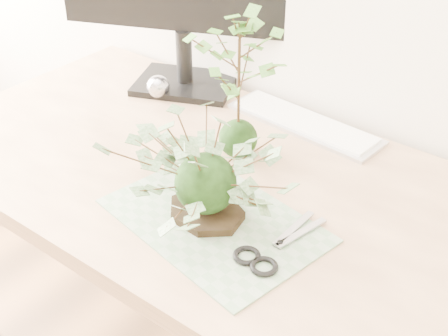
{
  "coord_description": "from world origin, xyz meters",
  "views": [
    {
      "loc": [
        0.58,
        0.4,
        1.46
      ],
      "look_at": [
        0.0,
        1.14,
        0.84
      ],
      "focal_mm": 50.0,
      "sensor_mm": 36.0,
      "label": 1
    }
  ],
  "objects_px": {
    "desk": "(262,230)",
    "ivy_kokedama": "(205,158)",
    "maple_kokedama": "(239,49)",
    "keyboard": "(304,123)"
  },
  "relations": [
    {
      "from": "ivy_kokedama",
      "to": "maple_kokedama",
      "type": "xyz_separation_m",
      "value": [
        -0.08,
        0.21,
        0.11
      ]
    },
    {
      "from": "desk",
      "to": "keyboard",
      "type": "relative_size",
      "value": 4.08
    },
    {
      "from": "ivy_kokedama",
      "to": "keyboard",
      "type": "bearing_deg",
      "value": 95.59
    },
    {
      "from": "desk",
      "to": "maple_kokedama",
      "type": "bearing_deg",
      "value": 145.93
    },
    {
      "from": "maple_kokedama",
      "to": "keyboard",
      "type": "xyz_separation_m",
      "value": [
        0.04,
        0.2,
        -0.24
      ]
    },
    {
      "from": "desk",
      "to": "ivy_kokedama",
      "type": "height_order",
      "value": "ivy_kokedama"
    },
    {
      "from": "ivy_kokedama",
      "to": "desk",
      "type": "bearing_deg",
      "value": 68.99
    },
    {
      "from": "maple_kokedama",
      "to": "desk",
      "type": "bearing_deg",
      "value": -34.07
    },
    {
      "from": "keyboard",
      "to": "desk",
      "type": "bearing_deg",
      "value": -68.63
    },
    {
      "from": "desk",
      "to": "ivy_kokedama",
      "type": "distance_m",
      "value": 0.25
    }
  ]
}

